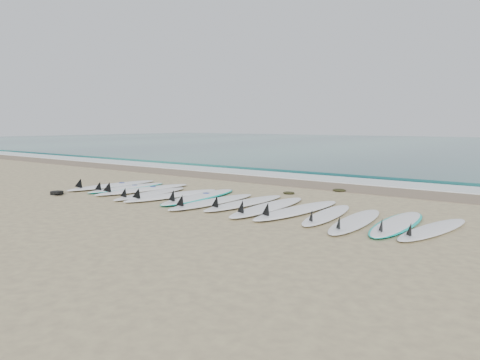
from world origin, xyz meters
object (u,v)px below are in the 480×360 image
Objects in this scene: surfboard_7 at (243,203)px; leash_coil at (57,193)px; surfboard_0 at (111,185)px; surfboard_13 at (432,229)px.

surfboard_7 is 5.81× the size of leash_coil.
surfboard_0 reaches higher than surfboard_7.
surfboard_0 is 4.68m from surfboard_7.
surfboard_7 is 4.90m from leash_coil.
surfboard_0 is 6.25× the size of leash_coil.
surfboard_0 is at bearing -179.92° from surfboard_7.
surfboard_13 reaches higher than leash_coil.
surfboard_0 is 1.67m from leash_coil.
surfboard_7 is at bearing -173.74° from surfboard_13.
surfboard_7 is at bearing 19.49° from leash_coil.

